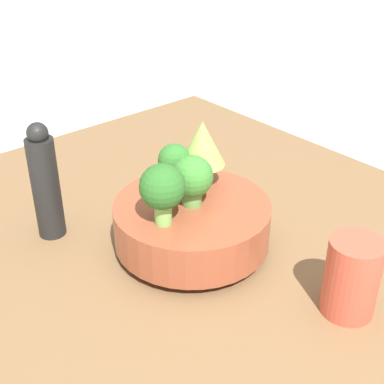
# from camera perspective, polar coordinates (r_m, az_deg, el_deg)

# --- Properties ---
(ground_plane) EXTENTS (6.00, 6.00, 0.00)m
(ground_plane) POSITION_cam_1_polar(r_m,az_deg,el_deg) (0.84, 0.94, -6.55)
(ground_plane) COLOR silver
(table) EXTENTS (0.96, 0.81, 0.03)m
(table) POSITION_cam_1_polar(r_m,az_deg,el_deg) (0.83, 0.95, -5.64)
(table) COLOR brown
(table) RESTS_ON ground_plane
(bowl) EXTENTS (0.23, 0.23, 0.08)m
(bowl) POSITION_cam_1_polar(r_m,az_deg,el_deg) (0.78, 0.00, -3.36)
(bowl) COLOR brown
(bowl) RESTS_ON table
(romanesco_piece_far) EXTENTS (0.07, 0.07, 0.10)m
(romanesco_piece_far) POSITION_cam_1_polar(r_m,az_deg,el_deg) (0.78, 1.11, 4.98)
(romanesco_piece_far) COLOR #7AB256
(romanesco_piece_far) RESTS_ON bowl
(broccoli_floret_left) EXTENTS (0.05, 0.05, 0.07)m
(broccoli_floret_left) POSITION_cam_1_polar(r_m,az_deg,el_deg) (0.78, -1.88, 3.14)
(broccoli_floret_left) COLOR #609347
(broccoli_floret_left) RESTS_ON bowl
(broccoli_floret_front) EXTENTS (0.06, 0.06, 0.09)m
(broccoli_floret_front) POSITION_cam_1_polar(r_m,az_deg,el_deg) (0.69, -3.18, 0.35)
(broccoli_floret_front) COLOR #7AB256
(broccoli_floret_front) RESTS_ON bowl
(broccoli_floret_center) EXTENTS (0.06, 0.06, 0.07)m
(broccoli_floret_center) POSITION_cam_1_polar(r_m,az_deg,el_deg) (0.74, -0.00, 1.50)
(broccoli_floret_center) COLOR #609347
(broccoli_floret_center) RESTS_ON bowl
(cup) EXTENTS (0.07, 0.07, 0.10)m
(cup) POSITION_cam_1_polar(r_m,az_deg,el_deg) (0.69, 16.67, -8.69)
(cup) COLOR #C64C38
(cup) RESTS_ON table
(pepper_mill) EXTENTS (0.04, 0.04, 0.18)m
(pepper_mill) POSITION_cam_1_polar(r_m,az_deg,el_deg) (0.81, -15.38, 0.91)
(pepper_mill) COLOR black
(pepper_mill) RESTS_ON table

